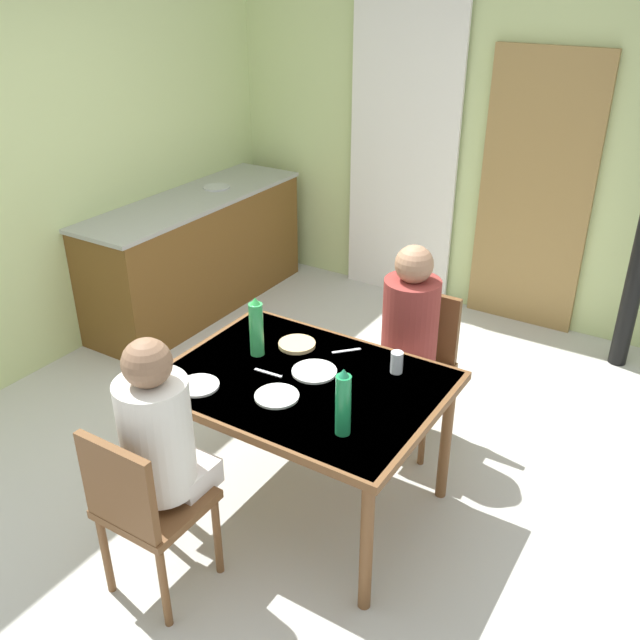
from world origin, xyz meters
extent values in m
plane|color=beige|center=(0.00, 0.00, 0.00)|extent=(6.68, 6.68, 0.00)
cube|color=#C2D38B|center=(0.00, 2.57, 1.43)|extent=(4.29, 0.10, 2.85)
cube|color=#C2D48C|center=(-2.05, 0.64, 1.43)|extent=(0.10, 3.85, 2.85)
cube|color=olive|center=(0.54, 2.49, 1.00)|extent=(0.80, 0.05, 2.00)
cube|color=white|center=(-0.50, 2.47, 1.20)|extent=(0.90, 0.03, 2.40)
cube|color=brown|center=(-1.72, 1.38, 0.43)|extent=(0.60, 1.96, 0.87)
cube|color=#9E9E99|center=(-1.72, 1.38, 0.89)|extent=(0.61, 2.00, 0.03)
cylinder|color=#B7B7BC|center=(-1.72, 1.67, 0.91)|extent=(0.21, 0.21, 0.01)
cube|color=brown|center=(0.26, -0.10, 0.72)|extent=(1.30, 0.97, 0.04)
cube|color=beige|center=(0.26, -0.10, 0.74)|extent=(1.25, 0.93, 0.00)
cylinder|color=brown|center=(-0.32, -0.52, 0.35)|extent=(0.06, 0.06, 0.70)
cylinder|color=brown|center=(0.84, -0.52, 0.35)|extent=(0.06, 0.06, 0.70)
cylinder|color=brown|center=(-0.32, 0.31, 0.35)|extent=(0.06, 0.06, 0.70)
cylinder|color=brown|center=(0.84, 0.31, 0.35)|extent=(0.06, 0.06, 0.70)
cube|color=brown|center=(0.01, -0.87, 0.45)|extent=(0.40, 0.40, 0.04)
cube|color=brown|center=(0.01, -1.05, 0.66)|extent=(0.38, 0.04, 0.42)
cylinder|color=brown|center=(-0.16, -0.70, 0.21)|extent=(0.04, 0.04, 0.41)
cylinder|color=brown|center=(0.18, -0.70, 0.21)|extent=(0.04, 0.04, 0.41)
cylinder|color=brown|center=(-0.16, -1.04, 0.21)|extent=(0.04, 0.04, 0.41)
cylinder|color=brown|center=(0.18, -1.04, 0.21)|extent=(0.04, 0.04, 0.41)
cube|color=brown|center=(0.47, 0.66, 0.45)|extent=(0.40, 0.40, 0.04)
cube|color=brown|center=(0.47, 0.84, 0.66)|extent=(0.38, 0.04, 0.42)
cylinder|color=brown|center=(0.64, 0.49, 0.21)|extent=(0.04, 0.04, 0.41)
cylinder|color=brown|center=(0.30, 0.49, 0.21)|extent=(0.04, 0.04, 0.41)
cylinder|color=brown|center=(0.64, 0.83, 0.21)|extent=(0.04, 0.04, 0.41)
cylinder|color=brown|center=(0.30, 0.83, 0.21)|extent=(0.04, 0.04, 0.41)
cube|color=silver|center=(0.01, -0.71, 0.51)|extent=(0.30, 0.22, 0.12)
cylinder|color=silver|center=(0.01, -0.82, 0.77)|extent=(0.30, 0.30, 0.52)
sphere|color=#846047|center=(0.01, -0.82, 1.12)|extent=(0.20, 0.20, 0.20)
cube|color=#953B31|center=(0.47, 0.50, 0.51)|extent=(0.30, 0.22, 0.12)
cylinder|color=maroon|center=(0.47, 0.61, 0.77)|extent=(0.30, 0.30, 0.52)
sphere|color=#A87A5B|center=(0.47, 0.61, 1.12)|extent=(0.20, 0.20, 0.20)
cylinder|color=green|center=(-0.07, -0.02, 0.88)|extent=(0.07, 0.07, 0.28)
cone|color=green|center=(-0.07, -0.02, 1.04)|extent=(0.05, 0.05, 0.04)
cylinder|color=#1C8448|center=(0.62, -0.36, 0.88)|extent=(0.07, 0.07, 0.28)
cone|color=#1D7D50|center=(0.62, -0.36, 1.04)|extent=(0.05, 0.05, 0.04)
cylinder|color=white|center=(0.24, -0.29, 0.75)|extent=(0.20, 0.20, 0.01)
cylinder|color=white|center=(0.27, -0.02, 0.75)|extent=(0.22, 0.22, 0.01)
cylinder|color=white|center=(-0.12, -0.41, 0.75)|extent=(0.20, 0.20, 0.01)
cylinder|color=silver|center=(0.60, 0.19, 0.80)|extent=(0.06, 0.06, 0.11)
cylinder|color=#DBB77A|center=(0.06, 0.15, 0.75)|extent=(0.19, 0.19, 0.02)
cube|color=silver|center=(0.29, 0.24, 0.74)|extent=(0.11, 0.12, 0.00)
cube|color=silver|center=(0.08, -0.14, 0.74)|extent=(0.15, 0.03, 0.00)
camera|label=1|loc=(1.80, -2.42, 2.51)|focal=39.20mm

